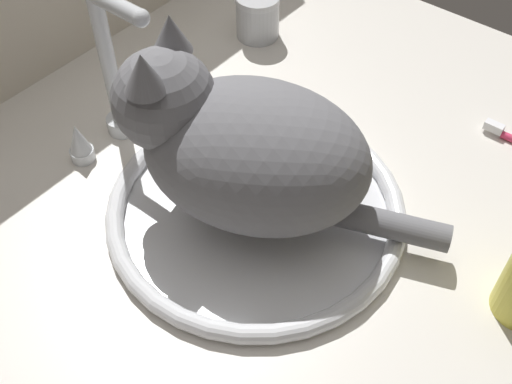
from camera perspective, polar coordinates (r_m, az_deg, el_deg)
name	(u,v)px	position (r cm, az deg, el deg)	size (l,w,h in cm)	color
countertop	(262,192)	(80.07, 0.59, 0.01)	(101.58, 78.13, 3.00)	silver
sink_basin	(256,209)	(75.07, 0.00, -1.54)	(36.31, 36.31, 2.18)	white
faucet	(116,83)	(82.04, -12.77, 9.75)	(17.30, 10.76, 22.08)	silver
cat	(238,146)	(68.11, -1.70, 4.29)	(26.93, 37.63, 21.59)	slate
metal_jar	(258,16)	(101.62, 0.16, 15.93)	(6.98, 6.98, 7.10)	#B2B5BA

